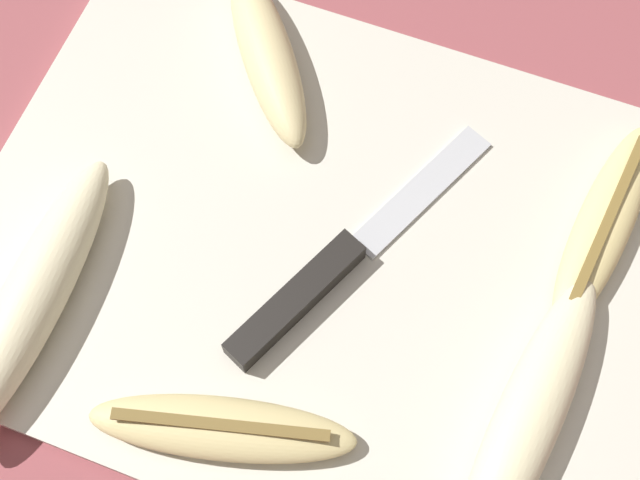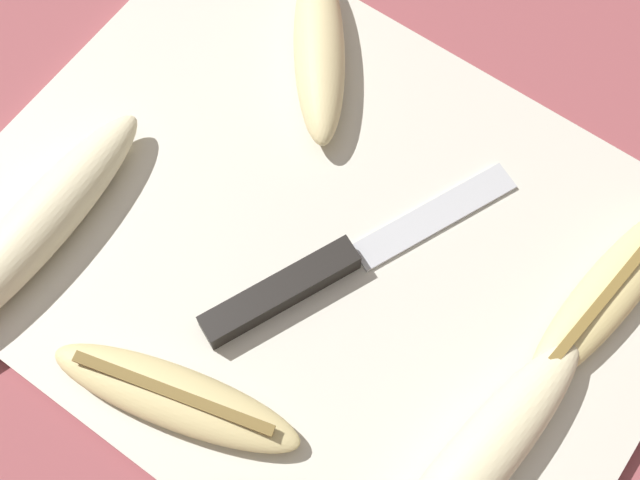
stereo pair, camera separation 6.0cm
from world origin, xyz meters
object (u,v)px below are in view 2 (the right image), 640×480
(banana_ripe_center, at_px, (319,48))
(banana_pale_long, at_px, (474,466))
(knife, at_px, (312,282))
(banana_golden_short, at_px, (609,292))
(banana_bright_far, at_px, (36,228))
(banana_spotted_left, at_px, (175,397))

(banana_ripe_center, height_order, banana_pale_long, banana_ripe_center)
(knife, xyz_separation_m, banana_golden_short, (0.16, 0.11, 0.00))
(banana_pale_long, bearing_deg, knife, 164.53)
(banana_pale_long, bearing_deg, banana_bright_far, -173.37)
(banana_golden_short, height_order, banana_spotted_left, same)
(knife, relative_size, banana_spotted_left, 1.31)
(banana_ripe_center, relative_size, banana_pale_long, 0.72)
(banana_ripe_center, bearing_deg, banana_pale_long, -37.20)
(banana_ripe_center, distance_m, banana_pale_long, 0.32)
(knife, distance_m, banana_ripe_center, 0.18)
(knife, bearing_deg, banana_golden_short, 56.66)
(knife, distance_m, banana_bright_far, 0.19)
(banana_bright_far, bearing_deg, banana_ripe_center, 72.69)
(banana_golden_short, relative_size, banana_spotted_left, 1.00)
(banana_bright_far, height_order, banana_spotted_left, banana_bright_far)
(banana_golden_short, relative_size, banana_pale_long, 0.81)
(banana_pale_long, bearing_deg, banana_golden_short, 84.82)
(banana_ripe_center, distance_m, banana_bright_far, 0.24)
(banana_golden_short, bearing_deg, banana_bright_far, -151.04)
(knife, relative_size, banana_bright_far, 1.08)
(banana_pale_long, distance_m, banana_spotted_left, 0.19)
(knife, height_order, banana_golden_short, banana_golden_short)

